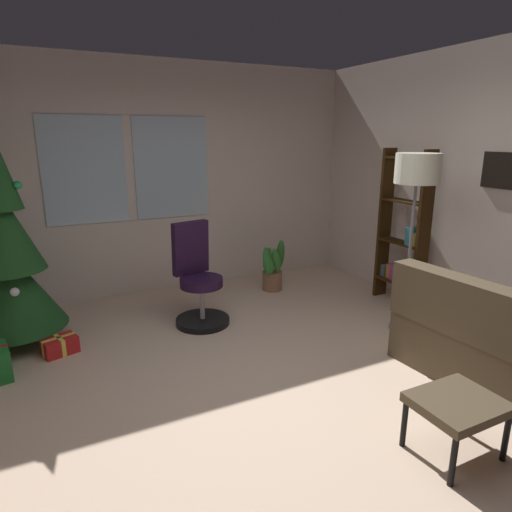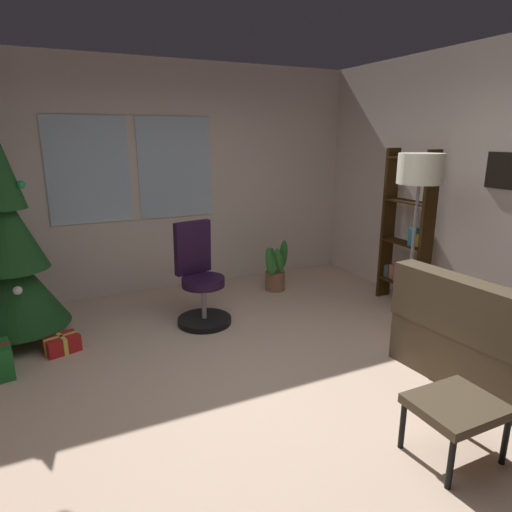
{
  "view_description": "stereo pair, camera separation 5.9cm",
  "coord_description": "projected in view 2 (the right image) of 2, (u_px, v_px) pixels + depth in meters",
  "views": [
    {
      "loc": [
        -1.38,
        -2.55,
        1.91
      ],
      "look_at": [
        0.08,
        0.39,
        1.01
      ],
      "focal_mm": 30.97,
      "sensor_mm": 36.0,
      "label": 1
    },
    {
      "loc": [
        -1.33,
        -2.58,
        1.91
      ],
      "look_at": [
        0.08,
        0.39,
        1.01
      ],
      "focal_mm": 30.97,
      "sensor_mm": 36.0,
      "label": 2
    }
  ],
  "objects": [
    {
      "name": "floor_lamp",
      "position": [
        419.0,
        179.0,
        4.08
      ],
      "size": [
        0.41,
        0.41,
        1.75
      ],
      "color": "slate",
      "rests_on": "ground_plane"
    },
    {
      "name": "ground_plane",
      "position": [
        269.0,
        405.0,
        3.31
      ],
      "size": [
        5.01,
        5.63,
        0.1
      ],
      "primitive_type": "cube",
      "color": "beige"
    },
    {
      "name": "holiday_tree",
      "position": [
        11.0,
        257.0,
        4.04
      ],
      "size": [
        0.9,
        0.9,
        2.5
      ],
      "color": "#4C331E",
      "rests_on": "ground_plane"
    },
    {
      "name": "wall_back_with_windows",
      "position": [
        163.0,
        179.0,
        5.42
      ],
      "size": [
        5.01,
        0.12,
        2.78
      ],
      "color": "beige",
      "rests_on": "ground_plane"
    },
    {
      "name": "gift_box_red",
      "position": [
        62.0,
        344.0,
        4.02
      ],
      "size": [
        0.34,
        0.28,
        0.16
      ],
      "color": "red",
      "rests_on": "ground_plane"
    },
    {
      "name": "footstool",
      "position": [
        456.0,
        409.0,
        2.64
      ],
      "size": [
        0.51,
        0.43,
        0.38
      ],
      "color": "#4B3D2B",
      "rests_on": "ground_plane"
    },
    {
      "name": "office_chair",
      "position": [
        200.0,
        285.0,
        4.58
      ],
      "size": [
        0.56,
        0.56,
        1.06
      ],
      "color": "black",
      "rests_on": "ground_plane"
    },
    {
      "name": "potted_plant",
      "position": [
        275.0,
        269.0,
        5.57
      ],
      "size": [
        0.41,
        0.39,
        0.67
      ],
      "color": "#895F46",
      "rests_on": "ground_plane"
    },
    {
      "name": "bookshelf",
      "position": [
        407.0,
        239.0,
        4.98
      ],
      "size": [
        0.18,
        0.64,
        1.77
      ],
      "color": "#311D0A",
      "rests_on": "ground_plane"
    }
  ]
}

